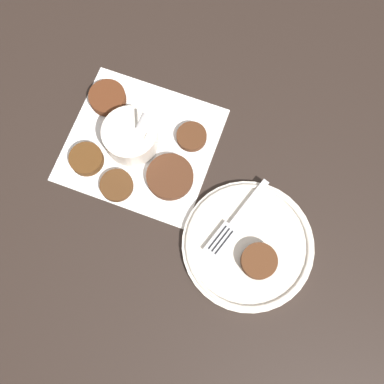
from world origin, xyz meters
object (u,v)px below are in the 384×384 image
sauce_bowl (131,137)px  serving_plate (248,245)px  fritter_on_plate (259,261)px  fork (232,225)px

sauce_bowl → serving_plate: sauce_bowl is taller
sauce_bowl → serving_plate: bearing=-24.1°
serving_plate → fritter_on_plate: (0.02, -0.02, 0.02)m
sauce_bowl → fritter_on_plate: size_ratio=1.78×
sauce_bowl → fork: (0.23, -0.10, -0.00)m
sauce_bowl → fork: bearing=-23.0°
sauce_bowl → serving_plate: 0.29m
fork → serving_plate: bearing=-30.5°
fritter_on_plate → fork: fritter_on_plate is taller
sauce_bowl → serving_plate: (0.26, -0.12, -0.02)m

